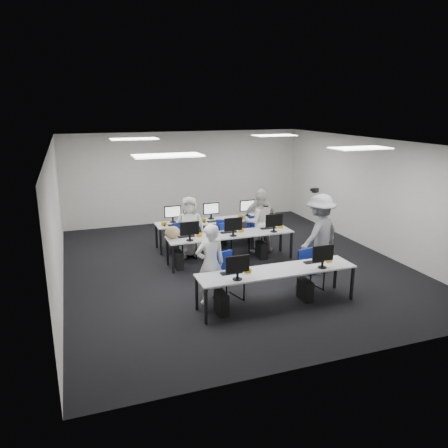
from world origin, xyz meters
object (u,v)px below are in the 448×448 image
object	(u,v)px
desk_front	(277,272)
chair_1	(310,277)
chair_3	(224,243)
student_1	(259,222)
chair_7	(256,238)
student_2	(190,227)
student_0	(210,264)
desk_mid	(231,236)
chair_5	(181,247)
chair_4	(256,240)
student_3	(260,218)
chair_6	(222,243)
photographer	(319,234)
chair_0	(228,285)
chair_2	(184,247)

from	to	relation	value
desk_front	chair_1	world-z (taller)	chair_1
desk_front	chair_3	bearing A→B (deg)	89.09
chair_3	student_1	bearing A→B (deg)	11.95
chair_7	student_2	size ratio (longest dim) A/B	0.53
chair_3	student_0	distance (m)	3.06
student_0	student_1	world-z (taller)	student_1
desk_front	desk_mid	distance (m)	2.60
chair_5	chair_7	world-z (taller)	chair_7
student_0	chair_3	bearing A→B (deg)	-116.98
chair_4	student_3	world-z (taller)	student_3
chair_5	chair_6	world-z (taller)	chair_6
student_0	student_3	xyz separation A→B (m)	(2.38, 2.95, 0.00)
chair_7	photographer	world-z (taller)	photographer
chair_0	photographer	world-z (taller)	photographer
desk_mid	chair_3	bearing A→B (deg)	85.45
desk_mid	student_3	size ratio (longest dim) A/B	1.95
chair_1	photographer	distance (m)	1.20
student_3	photographer	distance (m)	2.31
desk_mid	student_2	bearing A→B (deg)	137.71
chair_3	student_3	size ratio (longest dim) A/B	0.54
chair_6	student_3	distance (m)	1.28
desk_front	chair_1	xyz separation A→B (m)	(1.02, 0.45, -0.41)
chair_6	chair_7	bearing A→B (deg)	-2.30
chair_6	photographer	xyz separation A→B (m)	(1.64, -2.12, 0.67)
student_0	chair_4	bearing A→B (deg)	-130.90
desk_front	chair_2	world-z (taller)	chair_2
desk_mid	student_0	xyz separation A→B (m)	(-1.21, -2.10, 0.14)
student_2	photographer	distance (m)	3.32
desk_front	chair_2	size ratio (longest dim) A/B	3.48
chair_3	student_1	size ratio (longest dim) A/B	0.53
desk_front	desk_mid	world-z (taller)	same
chair_1	chair_6	size ratio (longest dim) A/B	0.98
chair_7	student_2	bearing A→B (deg)	-164.06
chair_5	student_3	world-z (taller)	student_3
desk_mid	chair_0	world-z (taller)	chair_0
chair_5	student_3	size ratio (longest dim) A/B	0.50
desk_mid	chair_4	bearing A→B (deg)	32.88
desk_front	chair_2	bearing A→B (deg)	107.70
chair_6	chair_5	bearing A→B (deg)	165.96
student_2	chair_4	bearing A→B (deg)	9.99
desk_mid	chair_3	size ratio (longest dim) A/B	3.62
desk_mid	chair_1	distance (m)	2.42
desk_front	student_1	world-z (taller)	student_1
student_0	photographer	distance (m)	2.96
chair_0	chair_1	distance (m)	1.84
chair_5	chair_7	distance (m)	2.16
chair_2	photographer	xyz separation A→B (m)	(2.70, -2.04, 0.66)
chair_0	student_2	bearing A→B (deg)	75.39
chair_5	student_2	world-z (taller)	student_2
student_2	chair_5	bearing A→B (deg)	-169.78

